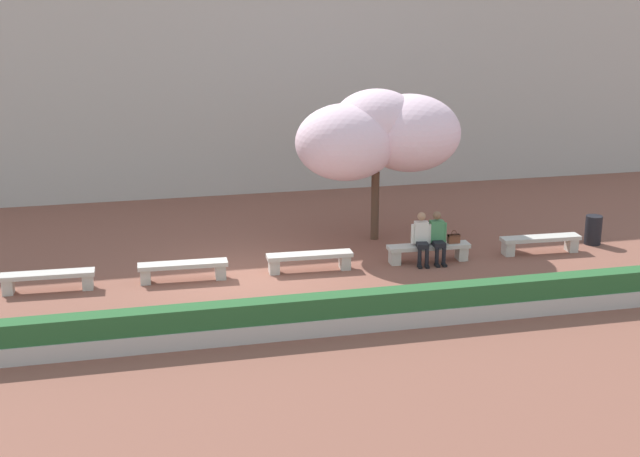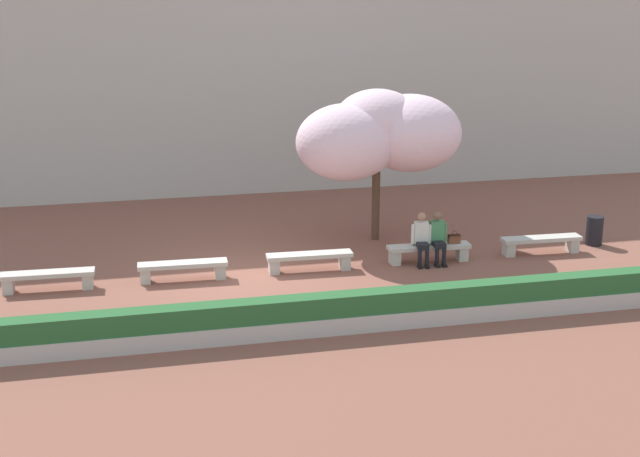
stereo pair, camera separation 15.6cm
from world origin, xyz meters
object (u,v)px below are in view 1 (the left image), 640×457
Objects in this scene: person_seated_right at (437,235)px; handbag at (454,238)px; stone_bench_near_west at (48,278)px; stone_bench_near_east at (310,259)px; stone_bench_far_east at (540,242)px; trash_bin at (593,230)px; stone_bench_east_end at (429,250)px; cherry_tree_main at (380,134)px; person_seated_left at (422,236)px; stone_bench_center at (183,268)px.

handbag is at bearing 4.57° from person_seated_right.
stone_bench_near_west is 6.12m from stone_bench_near_east.
stone_bench_far_east is (6.12, 0.00, 0.00)m from stone_bench_near_east.
trash_bin is (7.86, 0.41, 0.08)m from stone_bench_near_east.
stone_bench_east_end is 3.42m from cherry_tree_main.
stone_bench_center is at bearing 179.49° from person_seated_left.
person_seated_left and person_seated_right have the same top height.
stone_bench_far_east is 0.47× the size of cherry_tree_main.
person_seated_left reaches higher than stone_bench_near_east.
stone_bench_center is at bearing 179.86° from handbag.
stone_bench_near_east is at bearing 179.06° from person_seated_right.
stone_bench_near_east is at bearing 180.00° from stone_bench_far_east.
stone_bench_center is at bearing 0.00° from stone_bench_near_west.
person_seated_right is (9.38, -0.05, 0.39)m from stone_bench_near_west.
stone_bench_east_end is 4.82m from trash_bin.
stone_bench_near_east is 0.47× the size of cherry_tree_main.
trash_bin is (5.02, 0.46, -0.31)m from person_seated_left.
stone_bench_center is 10.93m from trash_bin.
person_seated_right is at bearing -14.95° from stone_bench_east_end.
stone_bench_near_west and stone_bench_east_end have the same top height.
stone_bench_east_end is (6.12, 0.00, 0.00)m from stone_bench_center.
cherry_tree_main is at bearing 102.25° from person_seated_left.
person_seated_left reaches higher than stone_bench_east_end.
person_seated_left is at bearing -179.08° from stone_bench_far_east.
stone_bench_center is at bearing -158.94° from cherry_tree_main.
person_seated_left is at bearing 179.88° from person_seated_right.
stone_bench_center and stone_bench_near_east have the same top height.
stone_bench_near_west is 1.64× the size of person_seated_right.
person_seated_left is 0.42m from person_seated_right.
stone_bench_near_east is 1.64× the size of person_seated_left.
handbag is (-2.41, -0.02, 0.27)m from stone_bench_far_east.
stone_bench_near_east is 1.00× the size of stone_bench_east_end.
stone_bench_east_end is 1.64× the size of person_seated_left.
handbag is at bearing -1.48° from stone_bench_east_end.
person_seated_right is (3.26, -0.05, 0.39)m from stone_bench_near_east.
cherry_tree_main reaches higher than trash_bin.
trash_bin reaches higher than stone_bench_near_west.
stone_bench_near_west is 1.00× the size of stone_bench_center.
stone_bench_near_east is 4.11m from cherry_tree_main.
person_seated_left reaches higher than stone_bench_far_east.
stone_bench_far_east is (9.18, 0.00, 0.00)m from stone_bench_center.
stone_bench_center is 6.78m from handbag.
stone_bench_near_east is at bearing -138.62° from cherry_tree_main.
stone_bench_east_end is 1.00× the size of stone_bench_far_east.
person_seated_left is at bearing -0.34° from stone_bench_near_west.
stone_bench_center is at bearing 180.00° from stone_bench_east_end.
stone_bench_near_west is at bearing -166.16° from cherry_tree_main.
cherry_tree_main reaches higher than stone_bench_center.
cherry_tree_main is at bearing 162.89° from trash_bin.
person_seated_left is (-3.28, -0.05, 0.39)m from stone_bench_far_east.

